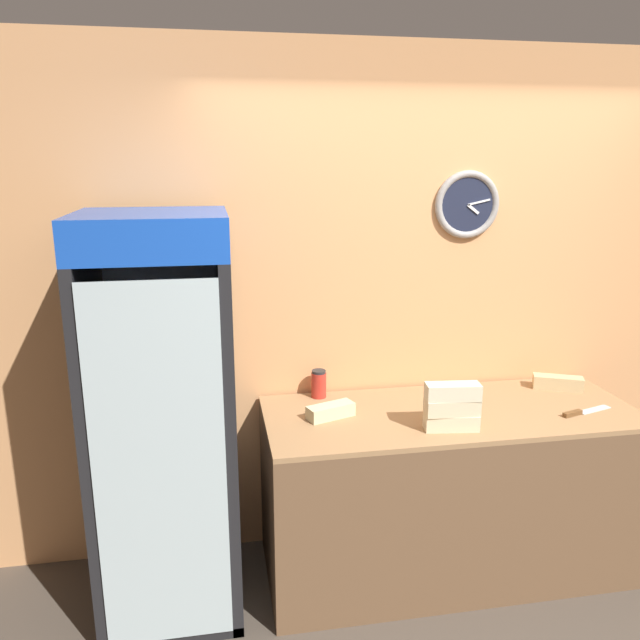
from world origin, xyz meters
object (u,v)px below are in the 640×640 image
sandwich_flat_left (331,411)px  beverage_cooler (164,399)px  condiment_jar (319,384)px  sandwich_flat_right (558,383)px  chefs_knife (580,412)px  sandwich_stack_top (453,392)px  sandwich_stack_middle (452,407)px  sandwich_stack_bottom (451,422)px

sandwich_flat_left → beverage_cooler: bearing=178.1°
beverage_cooler → condiment_jar: beverage_cooler is taller
sandwich_flat_right → chefs_knife: sandwich_flat_right is taller
sandwich_flat_left → sandwich_flat_right: 1.32m
beverage_cooler → sandwich_stack_top: bearing=-11.2°
sandwich_stack_middle → sandwich_flat_right: bearing=27.1°
condiment_jar → sandwich_stack_bottom: bearing=-43.5°
sandwich_stack_middle → chefs_knife: size_ratio=0.84×
sandwich_stack_bottom → sandwich_stack_top: size_ratio=1.01×
sandwich_stack_middle → sandwich_flat_left: size_ratio=1.02×
sandwich_stack_top → condiment_jar: size_ratio=1.75×
beverage_cooler → sandwich_stack_middle: 1.35m
sandwich_flat_right → beverage_cooler: bearing=-176.2°
sandwich_stack_bottom → sandwich_stack_top: sandwich_stack_top is taller
beverage_cooler → sandwich_stack_middle: (1.32, -0.26, -0.03)m
sandwich_stack_top → sandwich_flat_left: sandwich_stack_top is taller
chefs_knife → condiment_jar: bearing=160.1°
sandwich_flat_left → chefs_knife: 1.25m
sandwich_flat_left → condiment_jar: condiment_jar is taller
sandwich_flat_left → sandwich_flat_right: size_ratio=0.93×
sandwich_flat_right → chefs_knife: size_ratio=0.89×
sandwich_stack_top → chefs_knife: (0.70, 0.06, -0.18)m
sandwich_stack_middle → condiment_jar: size_ratio=1.73×
beverage_cooler → condiment_jar: (0.78, 0.25, -0.07)m
sandwich_stack_middle → condiment_jar: sandwich_stack_middle is taller
sandwich_stack_middle → chefs_knife: (0.70, 0.06, -0.11)m
chefs_knife → sandwich_flat_left: bearing=172.0°
sandwich_stack_bottom → sandwich_stack_middle: 0.08m
sandwich_stack_middle → sandwich_flat_right: 0.88m
beverage_cooler → sandwich_stack_middle: beverage_cooler is taller
sandwich_stack_bottom → sandwich_stack_middle: sandwich_stack_middle is taller
sandwich_stack_middle → chefs_knife: bearing=5.0°
beverage_cooler → sandwich_flat_left: size_ratio=7.56×
condiment_jar → beverage_cooler: bearing=-162.1°
sandwich_flat_right → sandwich_flat_left: bearing=-172.8°
sandwich_stack_top → chefs_knife: 0.73m
sandwich_stack_middle → sandwich_flat_right: sandwich_stack_middle is taller
sandwich_stack_bottom → sandwich_flat_right: sandwich_stack_bottom is taller
condiment_jar → sandwich_flat_left: bearing=-87.9°
chefs_knife → sandwich_stack_bottom: bearing=-175.0°
beverage_cooler → sandwich_flat_left: (0.79, -0.03, -0.11)m
chefs_knife → beverage_cooler: bearing=174.4°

